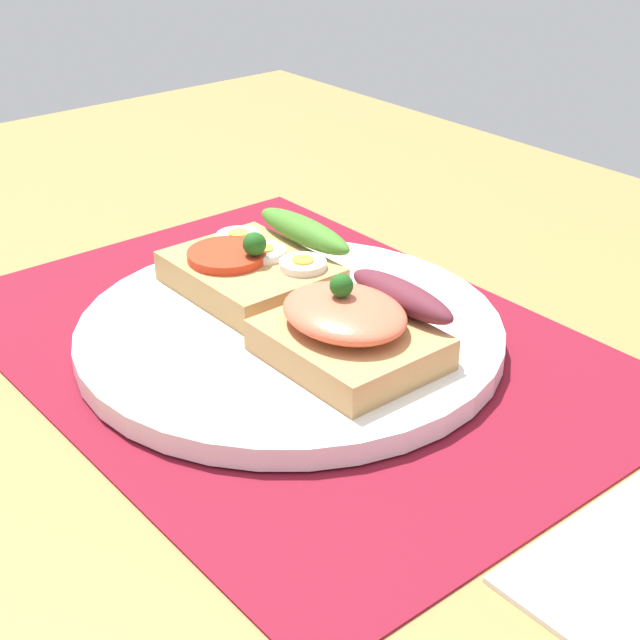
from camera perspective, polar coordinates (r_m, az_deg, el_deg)
The scene contains 5 objects.
ground_plane at distance 61.53cm, azimuth -1.78°, elevation -2.93°, with size 120.00×90.00×3.20cm, color #A47941.
placemat at distance 60.65cm, azimuth -1.80°, elevation -1.51°, with size 43.46×31.41×0.30cm, color maroon.
plate at distance 60.23cm, azimuth -1.81°, elevation -0.81°, with size 27.11×27.11×1.40cm, color white.
sandwich_egg_tomato at distance 64.34cm, azimuth -3.77°, elevation 3.34°, with size 10.73×10.04×4.28cm.
sandwich_salmon at distance 55.26cm, azimuth 1.76°, elevation -0.59°, with size 9.90×9.70×5.26cm.
Camera 1 is at (41.87, -32.02, 30.15)cm, focal length 53.02 mm.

